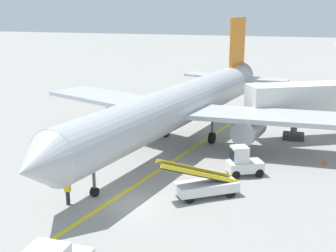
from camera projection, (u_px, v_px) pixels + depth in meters
ground_plane at (137, 204)px, 26.82m from camera, size 300.00×300.00×0.00m
taxi_line_yellow at (154, 173)px, 31.61m from camera, size 16.32×78.44×0.01m
airliner at (181, 105)px, 37.32m from camera, size 28.03×35.12×10.10m
jet_bridge at (330, 98)px, 39.42m from camera, size 12.57×8.18×4.85m
baggage_tug_near_wing at (243, 163)px, 31.04m from camera, size 2.73×2.26×2.10m
belt_loader_forward_hold at (205, 184)px, 27.68m from camera, size 4.83×3.86×2.59m
ground_crew_marshaller at (67, 190)px, 26.47m from camera, size 0.36×0.24×1.70m
safety_cone_nose_left at (324, 162)px, 33.24m from camera, size 0.36×0.36×0.44m
safety_cone_nose_right at (72, 123)px, 44.24m from camera, size 0.36×0.36×0.44m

